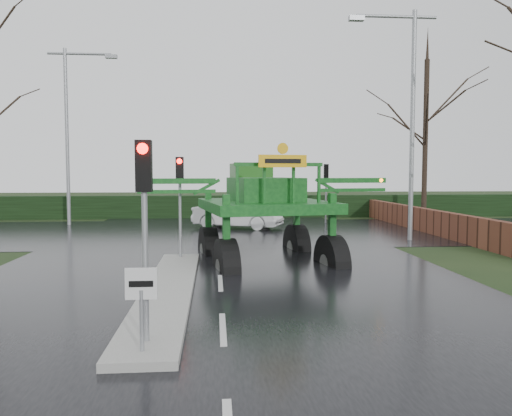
{
  "coord_description": "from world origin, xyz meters",
  "views": [
    {
      "loc": [
        -0.14,
        -9.35,
        2.98
      ],
      "look_at": [
        1.02,
        4.67,
        2.0
      ],
      "focal_mm": 35.0,
      "sensor_mm": 36.0,
      "label": 1
    }
  ],
  "objects": [
    {
      "name": "road_cross",
      "position": [
        0.0,
        16.0,
        0.01
      ],
      "size": [
        80.0,
        12.0,
        0.02
      ],
      "primitive_type": "cube",
      "color": "black",
      "rests_on": "ground"
    },
    {
      "name": "white_sedan",
      "position": [
        1.08,
        17.37,
        0.0
      ],
      "size": [
        5.03,
        3.35,
        1.57
      ],
      "primitive_type": "imported",
      "rotation": [
        0.0,
        0.0,
        1.18
      ],
      "color": "silver",
      "rests_on": "ground"
    },
    {
      "name": "traffic_signal_far",
      "position": [
        6.5,
        20.01,
        2.59
      ],
      "size": [
        0.26,
        0.33,
        3.52
      ],
      "rotation": [
        0.0,
        0.0,
        3.14
      ],
      "color": "gray",
      "rests_on": "ground"
    },
    {
      "name": "brick_wall",
      "position": [
        10.5,
        16.0,
        0.6
      ],
      "size": [
        0.4,
        20.0,
        1.2
      ],
      "primitive_type": "cube",
      "color": "#592D1E",
      "rests_on": "ground"
    },
    {
      "name": "keep_left_sign",
      "position": [
        -1.3,
        -1.5,
        1.06
      ],
      "size": [
        0.5,
        0.07,
        1.35
      ],
      "color": "gray",
      "rests_on": "ground"
    },
    {
      "name": "hedge_row",
      "position": [
        0.0,
        24.0,
        0.75
      ],
      "size": [
        44.0,
        0.9,
        1.5
      ],
      "primitive_type": "cube",
      "color": "black",
      "rests_on": "ground"
    },
    {
      "name": "crop_sprayer",
      "position": [
        0.17,
        6.17,
        2.32
      ],
      "size": [
        8.67,
        6.06,
        4.9
      ],
      "rotation": [
        0.0,
        0.0,
        0.17
      ],
      "color": "black",
      "rests_on": "ground"
    },
    {
      "name": "street_light_right",
      "position": [
        8.19,
        12.0,
        5.99
      ],
      "size": [
        3.85,
        0.3,
        10.0
      ],
      "color": "gray",
      "rests_on": "ground"
    },
    {
      "name": "street_light_left_far",
      "position": [
        -8.19,
        20.0,
        5.99
      ],
      "size": [
        3.85,
        0.3,
        10.0
      ],
      "color": "gray",
      "rests_on": "ground"
    },
    {
      "name": "traffic_signal_mid",
      "position": [
        -1.3,
        7.49,
        2.59
      ],
      "size": [
        0.26,
        0.33,
        3.52
      ],
      "color": "gray",
      "rests_on": "ground"
    },
    {
      "name": "road_main",
      "position": [
        0.0,
        10.0,
        0.0
      ],
      "size": [
        14.0,
        80.0,
        0.02
      ],
      "primitive_type": "cube",
      "color": "black",
      "rests_on": "ground"
    },
    {
      "name": "ground",
      "position": [
        0.0,
        0.0,
        0.0
      ],
      "size": [
        140.0,
        140.0,
        0.0
      ],
      "primitive_type": "plane",
      "color": "black",
      "rests_on": "ground"
    },
    {
      "name": "median_island",
      "position": [
        -1.3,
        3.0,
        0.09
      ],
      "size": [
        1.2,
        10.0,
        0.16
      ],
      "primitive_type": "cube",
      "color": "gray",
      "rests_on": "ground"
    },
    {
      "name": "tree_right_far",
      "position": [
        13.0,
        21.0,
        6.5
      ],
      "size": [
        7.0,
        7.0,
        12.05
      ],
      "color": "black",
      "rests_on": "ground"
    },
    {
      "name": "traffic_signal_near",
      "position": [
        -1.3,
        -1.01,
        2.59
      ],
      "size": [
        0.26,
        0.33,
        3.52
      ],
      "color": "gray",
      "rests_on": "ground"
    }
  ]
}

